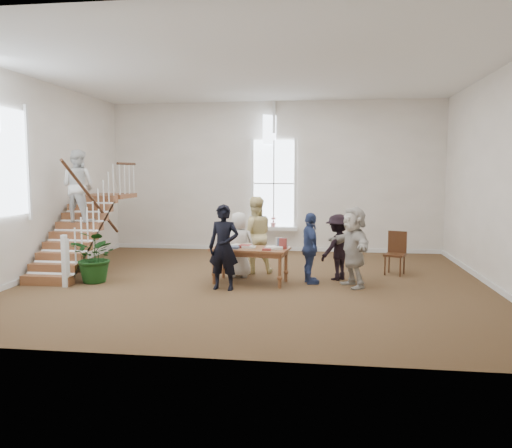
# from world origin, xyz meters

# --- Properties ---
(ground) EXTENTS (10.00, 10.00, 0.00)m
(ground) POSITION_xyz_m (0.00, 0.00, 0.00)
(ground) COLOR #4C331E
(ground) RESTS_ON ground
(room_shell) EXTENTS (10.49, 10.00, 10.00)m
(room_shell) POSITION_xyz_m (-0.00, 4.39, 0.40)
(room_shell) COLOR beige
(room_shell) RESTS_ON ground
(staircase) EXTENTS (1.10, 4.10, 2.92)m
(staircase) POSITION_xyz_m (-4.34, 0.75, 1.62)
(staircase) COLOR brown
(staircase) RESTS_ON ground
(library_table) EXTENTS (1.74, 1.04, 0.84)m
(library_table) POSITION_xyz_m (-0.06, -0.08, 0.69)
(library_table) COLOR brown
(library_table) RESTS_ON ground
(police_officer) EXTENTS (0.69, 0.50, 1.75)m
(police_officer) POSITION_xyz_m (-0.52, -0.73, 0.87)
(police_officer) COLOR black
(police_officer) RESTS_ON ground
(elderly_woman) EXTENTS (0.75, 0.50, 1.50)m
(elderly_woman) POSITION_xyz_m (-0.42, 0.52, 0.75)
(elderly_woman) COLOR silver
(elderly_woman) RESTS_ON ground
(person_yellow) EXTENTS (1.04, 0.91, 1.82)m
(person_yellow) POSITION_xyz_m (-0.12, 1.02, 0.91)
(person_yellow) COLOR #F5E199
(person_yellow) RESTS_ON ground
(woman_cluster_a) EXTENTS (0.59, 0.96, 1.53)m
(woman_cluster_a) POSITION_xyz_m (1.21, 0.07, 0.77)
(woman_cluster_a) COLOR navy
(woman_cluster_a) RESTS_ON ground
(woman_cluster_b) EXTENTS (1.04, 1.07, 1.47)m
(woman_cluster_b) POSITION_xyz_m (1.81, 0.52, 0.73)
(woman_cluster_b) COLOR black
(woman_cluster_b) RESTS_ON ground
(woman_cluster_c) EXTENTS (1.08, 1.63, 1.69)m
(woman_cluster_c) POSITION_xyz_m (2.11, -0.13, 0.84)
(woman_cluster_c) COLOR beige
(woman_cluster_c) RESTS_ON ground
(floor_plant) EXTENTS (1.23, 1.13, 1.14)m
(floor_plant) POSITION_xyz_m (-3.40, -0.45, 0.57)
(floor_plant) COLOR #143B13
(floor_plant) RESTS_ON ground
(side_chair) EXTENTS (0.57, 0.57, 1.01)m
(side_chair) POSITION_xyz_m (3.19, 1.32, 0.56)
(side_chair) COLOR #34180E
(side_chair) RESTS_ON ground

